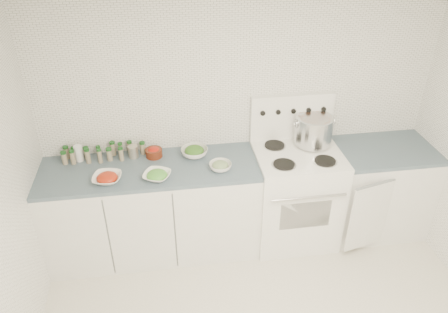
# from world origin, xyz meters

# --- Properties ---
(room_walls) EXTENTS (3.54, 3.04, 2.52)m
(room_walls) POSITION_xyz_m (0.00, 0.00, 1.56)
(room_walls) COLOR white
(room_walls) RESTS_ON ground
(counter_left) EXTENTS (1.85, 0.62, 0.90)m
(counter_left) POSITION_xyz_m (-0.82, 1.19, 0.45)
(counter_left) COLOR white
(counter_left) RESTS_ON ground
(stove) EXTENTS (0.76, 0.70, 1.36)m
(stove) POSITION_xyz_m (0.48, 1.19, 0.50)
(stove) COLOR white
(stove) RESTS_ON ground
(counter_right) EXTENTS (0.89, 0.72, 0.90)m
(counter_right) POSITION_xyz_m (1.30, 1.19, 0.45)
(counter_right) COLOR white
(counter_right) RESTS_ON ground
(stock_pot) EXTENTS (0.36, 0.34, 0.26)m
(stock_pot) POSITION_xyz_m (0.65, 1.32, 1.09)
(stock_pot) COLOR silver
(stock_pot) RESTS_ON stove
(bowl_tomato) EXTENTS (0.26, 0.26, 0.08)m
(bowl_tomato) POSITION_xyz_m (-1.16, 1.04, 0.93)
(bowl_tomato) COLOR white
(bowl_tomato) RESTS_ON counter_left
(bowl_snowpea) EXTENTS (0.28, 0.28, 0.07)m
(bowl_snowpea) POSITION_xyz_m (-0.76, 1.02, 0.93)
(bowl_snowpea) COLOR white
(bowl_snowpea) RESTS_ON counter_left
(bowl_broccoli) EXTENTS (0.28, 0.28, 0.09)m
(bowl_broccoli) POSITION_xyz_m (-0.43, 1.33, 0.94)
(bowl_broccoli) COLOR white
(bowl_broccoli) RESTS_ON counter_left
(bowl_zucchini) EXTENTS (0.20, 0.20, 0.08)m
(bowl_zucchini) POSITION_xyz_m (-0.23, 1.08, 0.93)
(bowl_zucchini) COLOR white
(bowl_zucchini) RESTS_ON counter_left
(bowl_pepper) EXTENTS (0.15, 0.15, 0.09)m
(bowl_pepper) POSITION_xyz_m (-0.78, 1.37, 0.94)
(bowl_pepper) COLOR #571F0E
(bowl_pepper) RESTS_ON counter_left
(salt_canister) EXTENTS (0.09, 0.09, 0.14)m
(salt_canister) POSITION_xyz_m (-1.42, 1.40, 0.97)
(salt_canister) COLOR white
(salt_canister) RESTS_ON counter_left
(tin_can) EXTENTS (0.11, 0.11, 0.11)m
(tin_can) POSITION_xyz_m (-0.96, 1.38, 0.96)
(tin_can) COLOR #B4AA99
(tin_can) RESTS_ON counter_left
(spice_cluster) EXTENTS (0.71, 0.16, 0.14)m
(spice_cluster) POSITION_xyz_m (-1.25, 1.40, 0.96)
(spice_cluster) COLOR gray
(spice_cluster) RESTS_ON counter_left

